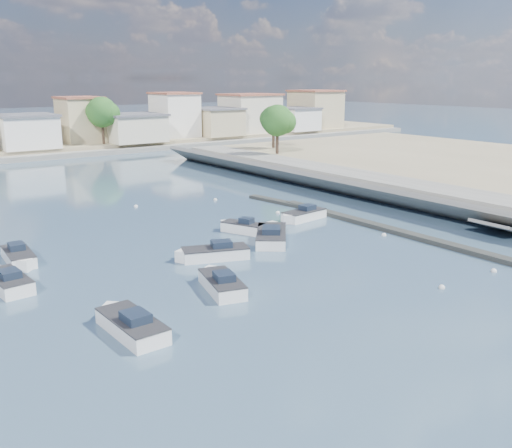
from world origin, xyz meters
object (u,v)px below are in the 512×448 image
(motorboat_a, at_px, (130,325))
(motorboat_c, at_px, (212,254))
(motorboat_f, at_px, (241,228))
(motorboat_b, at_px, (221,283))
(motorboat_d, at_px, (302,216))
(motorboat_e, at_px, (7,281))
(motorboat_g, at_px, (19,258))
(motorboat_h, at_px, (271,235))

(motorboat_a, xyz_separation_m, motorboat_c, (9.58, 7.60, 0.00))
(motorboat_f, bearing_deg, motorboat_b, -130.10)
(motorboat_b, height_order, motorboat_f, same)
(motorboat_d, bearing_deg, motorboat_f, -178.51)
(motorboat_a, bearing_deg, motorboat_d, 29.47)
(motorboat_e, bearing_deg, motorboat_c, -11.45)
(motorboat_a, height_order, motorboat_c, same)
(motorboat_e, height_order, motorboat_g, same)
(motorboat_b, distance_m, motorboat_c, 5.99)
(motorboat_a, distance_m, motorboat_h, 18.27)
(motorboat_d, bearing_deg, motorboat_c, -158.65)
(motorboat_e, relative_size, motorboat_h, 0.88)
(motorboat_c, xyz_separation_m, motorboat_f, (5.78, 4.74, -0.00))
(motorboat_a, bearing_deg, motorboat_h, 29.39)
(motorboat_c, distance_m, motorboat_e, 13.21)
(motorboat_f, height_order, motorboat_h, same)
(motorboat_h, bearing_deg, motorboat_e, 176.26)
(motorboat_f, relative_size, motorboat_h, 0.68)
(motorboat_c, xyz_separation_m, motorboat_d, (12.59, 4.92, -0.00))
(motorboat_b, distance_m, motorboat_g, 14.93)
(motorboat_f, xyz_separation_m, motorboat_g, (-16.88, 2.27, 0.00))
(motorboat_c, relative_size, motorboat_d, 1.06)
(motorboat_d, bearing_deg, motorboat_h, -150.33)
(motorboat_c, distance_m, motorboat_d, 13.51)
(motorboat_f, bearing_deg, motorboat_a, -141.20)
(motorboat_c, xyz_separation_m, motorboat_e, (-12.95, 2.62, -0.00))
(motorboat_g, xyz_separation_m, motorboat_h, (17.45, -5.65, -0.00))
(motorboat_c, xyz_separation_m, motorboat_g, (-11.11, 7.01, 0.00))
(motorboat_b, height_order, motorboat_g, same)
(motorboat_f, distance_m, motorboat_g, 17.03)
(motorboat_f, bearing_deg, motorboat_g, 172.35)
(motorboat_b, distance_m, motorboat_h, 11.26)
(motorboat_b, bearing_deg, motorboat_h, 36.51)
(motorboat_b, xyz_separation_m, motorboat_c, (2.71, 5.34, 0.00))
(motorboat_c, height_order, motorboat_d, same)
(motorboat_c, height_order, motorboat_f, same)
(motorboat_d, xyz_separation_m, motorboat_f, (-6.81, -0.18, 0.00))
(motorboat_c, relative_size, motorboat_g, 1.08)
(motorboat_f, xyz_separation_m, motorboat_h, (0.56, -3.38, 0.00))
(motorboat_a, relative_size, motorboat_c, 1.03)
(motorboat_c, relative_size, motorboat_f, 1.32)
(motorboat_b, height_order, motorboat_e, same)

